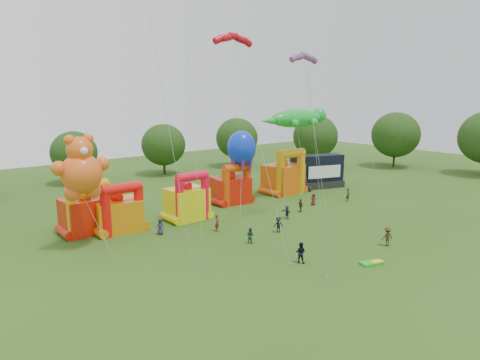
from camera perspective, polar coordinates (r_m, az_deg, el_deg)
ground at (r=38.67m, az=21.03°, el=-12.51°), size 160.00×160.00×0.00m
tree_ring at (r=35.98m, az=19.97°, el=-3.65°), size 121.64×123.72×12.07m
bouncy_castle_0 at (r=50.15m, az=-19.80°, el=-4.10°), size 5.11×4.23×6.13m
bouncy_castle_1 at (r=49.70m, az=-15.84°, el=-4.20°), size 5.49×4.69×5.68m
bouncy_castle_2 at (r=52.62m, az=-6.96°, el=-2.80°), size 4.73×3.84×6.06m
bouncy_castle_3 at (r=60.06m, az=-1.11°, el=-1.04°), size 5.39×4.59×5.78m
bouncy_castle_4 at (r=66.46m, az=5.97°, el=0.50°), size 6.26×5.31×6.98m
stage_trailer at (r=71.25m, az=10.24°, el=1.10°), size 9.09×5.67×5.41m
teddy_bear_kite at (r=44.00m, az=-19.97°, el=-0.31°), size 5.56×5.30×11.52m
gecko_kite at (r=63.93m, az=7.71°, el=7.20°), size 13.11×4.76×13.12m
octopus_kite at (r=57.61m, az=0.15°, el=0.90°), size 6.35×7.11×10.32m
parafoil_kites at (r=41.62m, az=0.48°, el=7.43°), size 23.50×13.04×32.68m
diamond_kites at (r=42.65m, az=6.59°, el=10.40°), size 22.28×15.35×32.64m
folded_kite_bundle at (r=41.22m, az=17.18°, el=-10.52°), size 2.21×1.58×0.31m
spectator_0 at (r=47.85m, az=-10.58°, el=-6.14°), size 0.98×0.74×1.79m
spectator_1 at (r=48.22m, az=-3.06°, el=-5.71°), size 0.85×0.83×1.96m
spectator_2 at (r=44.51m, az=1.35°, el=-7.39°), size 0.85×0.96×1.64m
spectator_3 at (r=47.97m, az=5.13°, el=-5.95°), size 1.31×1.08×1.77m
spectator_4 at (r=56.41m, az=8.06°, el=-3.36°), size 0.73×1.11×1.75m
spectator_5 at (r=53.17m, az=6.26°, el=-4.30°), size 0.53×1.54×1.64m
spectator_6 at (r=60.03m, az=9.76°, el=-2.57°), size 0.95×0.83×1.64m
spectator_7 at (r=63.19m, az=14.20°, el=-1.92°), size 0.79×0.62×1.92m
spectator_8 at (r=39.91m, az=8.07°, el=-9.55°), size 1.10×1.18×1.95m
spectator_9 at (r=46.12m, az=19.04°, el=-7.14°), size 1.46×1.14×1.98m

